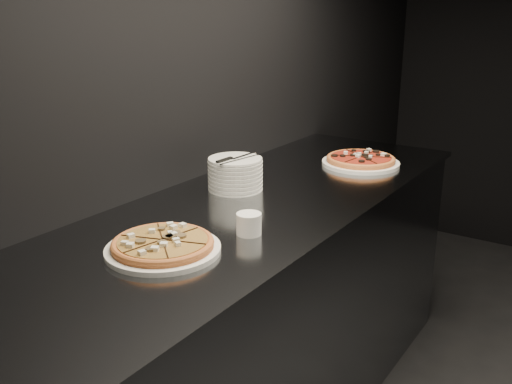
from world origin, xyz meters
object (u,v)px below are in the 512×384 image
Objects in this scene: pizza_mushroom at (163,245)px; plate_stack at (235,174)px; cutlery at (234,159)px; counter at (243,325)px; ramekin at (249,223)px; pizza_tomato at (361,160)px.

plate_stack reaches higher than pizza_mushroom.
plate_stack is at bearing 121.00° from cutlery.
counter is 31.77× the size of ramekin.
pizza_mushroom is 1.82× the size of plate_stack.
counter is 0.62m from cutlery.
plate_stack is at bearing 131.61° from counter.
plate_stack is 0.95× the size of cutlery.
plate_stack is (-0.17, 0.59, 0.04)m from pizza_mushroom.
ramekin reaches higher than pizza_tomato.
ramekin reaches higher than pizza_mushroom.
pizza_tomato is 0.94m from ramekin.
pizza_tomato reaches higher than pizza_mushroom.
ramekin is at bearing -86.98° from pizza_tomato.
plate_stack reaches higher than pizza_tomato.
cutlery reaches higher than plate_stack.
pizza_mushroom is at bearing -117.10° from ramekin.
ramekin is (0.16, -0.18, 0.50)m from counter.
cutlery is at bearing -111.77° from pizza_tomato.
pizza_tomato is 0.64m from plate_stack.
cutlery reaches higher than pizza_mushroom.
ramekin is (0.29, -0.33, -0.09)m from cutlery.
counter is at bearing -43.80° from cutlery.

